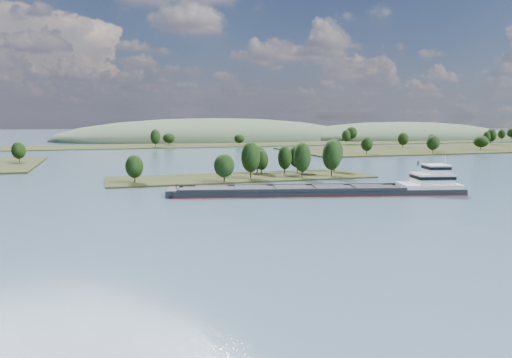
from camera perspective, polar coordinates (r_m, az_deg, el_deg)
name	(u,v)px	position (r m, az deg, el deg)	size (l,w,h in m)	color
ground	(302,204)	(133.89, 5.24, -2.90)	(1800.00, 1800.00, 0.00)	#3E556B
tree_island	(262,167)	(191.38, 0.70, 1.44)	(100.00, 31.46, 15.17)	black
right_bank	(497,147)	(413.14, 25.86, 3.32)	(320.00, 90.00, 14.84)	black
back_shoreline	(179,145)	(406.59, -8.85, 3.86)	(900.00, 60.00, 15.29)	black
hill_east	(400,138)	(565.29, 16.19, 4.48)	(260.00, 140.00, 36.00)	#384B34
hill_west	(214,140)	(514.35, -4.79, 4.50)	(320.00, 160.00, 44.00)	#384B34
cargo_barge	(337,189)	(152.82, 9.29, -1.14)	(89.29, 30.85, 12.07)	black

